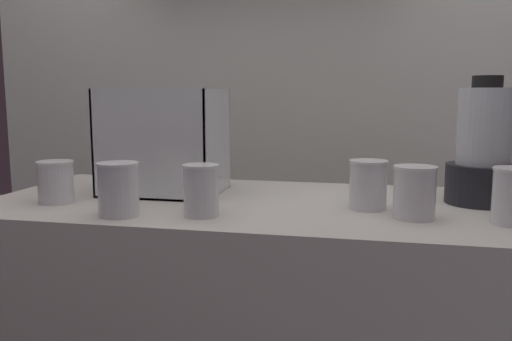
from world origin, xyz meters
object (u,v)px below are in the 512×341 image
Objects in this scene: juice_cup_carrot_right at (368,188)px; juice_cup_mango_far_left at (56,184)px; carrot_display_bin at (166,161)px; juice_cup_mango_left at (119,192)px; blender_pitcher at (483,153)px; juice_cup_mango_far_right at (414,195)px; juice_cup_mango_middle at (201,193)px.

juice_cup_mango_far_left is at bearing -173.28° from juice_cup_carrot_right.
juice_cup_mango_left is at bearing -89.20° from carrot_display_bin.
juice_cup_mango_far_left is at bearing -139.46° from carrot_display_bin.
blender_pitcher is 2.71× the size of juice_cup_carrot_right.
juice_cup_carrot_right is at bearing 6.72° from juice_cup_mango_far_left.
juice_cup_mango_far_left is 0.88m from juice_cup_mango_far_right.
juice_cup_mango_far_right is at bearing 0.82° from juice_cup_mango_far_left.
juice_cup_mango_far_right is at bearing -37.92° from juice_cup_carrot_right.
carrot_display_bin is 2.67× the size of juice_cup_carrot_right.
juice_cup_mango_left is (0.23, -0.10, 0.01)m from juice_cup_mango_far_left.
carrot_display_bin is 2.67× the size of juice_cup_mango_middle.
juice_cup_mango_left is 0.19m from juice_cup_mango_middle.
carrot_display_bin is 2.58× the size of juice_cup_mango_left.
carrot_display_bin is at bearing 169.98° from juice_cup_carrot_right.
juice_cup_carrot_right is (0.37, 0.16, -0.00)m from juice_cup_mango_middle.
juice_cup_mango_left reaches higher than juice_cup_mango_far_left.
juice_cup_mango_middle is 0.40m from juice_cup_carrot_right.
carrot_display_bin reaches higher than juice_cup_mango_far_left.
carrot_display_bin is at bearing 90.80° from juice_cup_mango_left.
juice_cup_mango_far_right is (0.88, 0.01, 0.01)m from juice_cup_mango_far_left.
blender_pitcher is at bearing 21.16° from juice_cup_mango_left.
juice_cup_mango_left is at bearing -167.92° from juice_cup_mango_middle.
juice_cup_mango_left is 0.67m from juice_cup_mango_far_right.
juice_cup_carrot_right is (0.55, 0.20, -0.00)m from juice_cup_mango_left.
blender_pitcher is 0.90m from juice_cup_mango_left.
juice_cup_mango_left is 1.04× the size of juice_cup_carrot_right.
carrot_display_bin is 0.30m from juice_cup_mango_far_left.
juice_cup_mango_far_left is 0.25m from juice_cup_mango_left.
blender_pitcher reaches higher than juice_cup_mango_far_left.
juice_cup_carrot_right and juice_cup_mango_far_right have the same top height.
juice_cup_mango_left reaches higher than juice_cup_mango_middle.
juice_cup_mango_left is at bearing -169.90° from juice_cup_mango_far_right.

